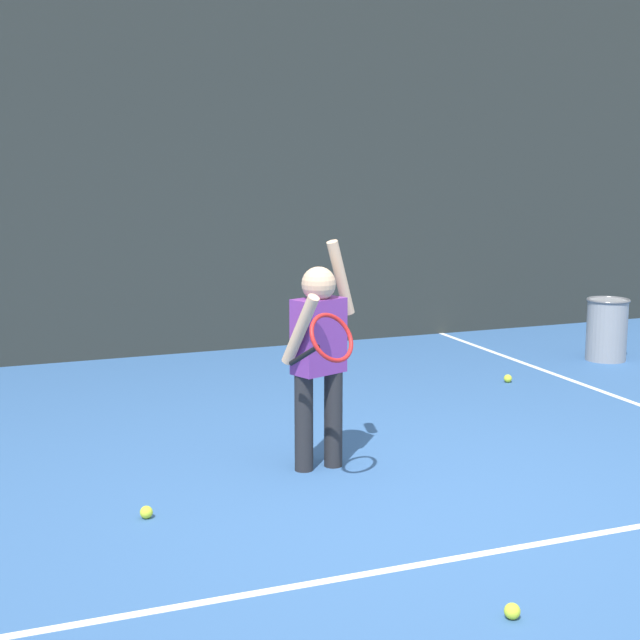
{
  "coord_description": "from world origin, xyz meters",
  "views": [
    {
      "loc": [
        -2.14,
        -4.27,
        1.84
      ],
      "look_at": [
        -0.1,
        0.97,
        0.85
      ],
      "focal_mm": 52.96,
      "sensor_mm": 36.0,
      "label": 1
    }
  ],
  "objects_px": {
    "ball_hopper": "(607,329)",
    "tennis_ball_1": "(512,611)",
    "tennis_ball_2": "(508,378)",
    "tennis_ball_0": "(146,512)",
    "tennis_player": "(319,349)"
  },
  "relations": [
    {
      "from": "ball_hopper",
      "to": "tennis_ball_1",
      "type": "xyz_separation_m",
      "value": [
        -3.46,
        -3.86,
        -0.26
      ]
    },
    {
      "from": "tennis_ball_1",
      "to": "tennis_ball_2",
      "type": "distance_m",
      "value": 4.07
    },
    {
      "from": "ball_hopper",
      "to": "tennis_ball_0",
      "type": "relative_size",
      "value": 8.52
    },
    {
      "from": "tennis_player",
      "to": "ball_hopper",
      "type": "distance_m",
      "value": 4.01
    },
    {
      "from": "tennis_ball_0",
      "to": "tennis_ball_1",
      "type": "relative_size",
      "value": 1.0
    },
    {
      "from": "tennis_ball_2",
      "to": "tennis_player",
      "type": "bearing_deg",
      "value": -146.85
    },
    {
      "from": "tennis_ball_1",
      "to": "tennis_ball_0",
      "type": "bearing_deg",
      "value": 126.08
    },
    {
      "from": "ball_hopper",
      "to": "tennis_ball_1",
      "type": "height_order",
      "value": "ball_hopper"
    },
    {
      "from": "tennis_player",
      "to": "tennis_ball_2",
      "type": "height_order",
      "value": "tennis_player"
    },
    {
      "from": "ball_hopper",
      "to": "tennis_ball_0",
      "type": "xyz_separation_m",
      "value": [
        -4.62,
        -2.27,
        -0.26
      ]
    },
    {
      "from": "tennis_player",
      "to": "tennis_ball_1",
      "type": "xyz_separation_m",
      "value": [
        0.06,
        -1.99,
        -0.69
      ]
    },
    {
      "from": "tennis_player",
      "to": "ball_hopper",
      "type": "xyz_separation_m",
      "value": [
        3.52,
        1.87,
        -0.44
      ]
    },
    {
      "from": "tennis_player",
      "to": "tennis_ball_0",
      "type": "height_order",
      "value": "tennis_player"
    },
    {
      "from": "ball_hopper",
      "to": "tennis_ball_2",
      "type": "height_order",
      "value": "ball_hopper"
    },
    {
      "from": "ball_hopper",
      "to": "tennis_ball_1",
      "type": "distance_m",
      "value": 5.19
    }
  ]
}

